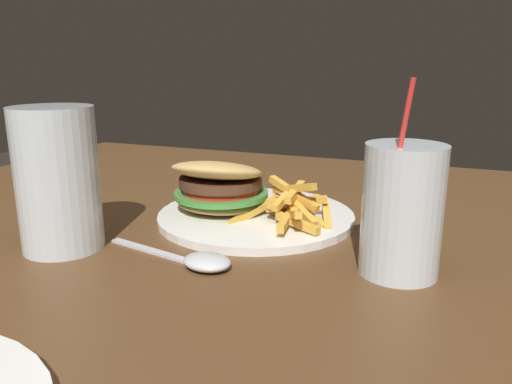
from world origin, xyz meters
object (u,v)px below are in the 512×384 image
(meal_plate_near, at_px, (239,199))
(spoon, at_px, (201,261))
(beer_glass, at_px, (58,183))
(juice_glass, at_px, (402,217))

(meal_plate_near, bearing_deg, spoon, 99.56)
(meal_plate_near, height_order, beer_glass, beer_glass)
(meal_plate_near, xyz_separation_m, juice_glass, (-0.22, 0.10, 0.03))
(beer_glass, xyz_separation_m, juice_glass, (-0.36, -0.07, -0.02))
(meal_plate_near, relative_size, beer_glass, 1.63)
(beer_glass, bearing_deg, spoon, -177.38)
(meal_plate_near, height_order, juice_glass, juice_glass)
(meal_plate_near, distance_m, beer_glass, 0.23)
(beer_glass, bearing_deg, meal_plate_near, -130.39)
(spoon, bearing_deg, juice_glass, 30.05)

